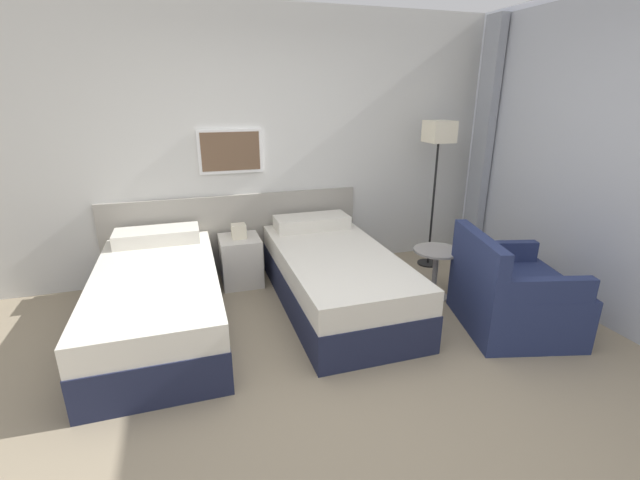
{
  "coord_description": "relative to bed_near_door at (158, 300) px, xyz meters",
  "views": [
    {
      "loc": [
        -0.9,
        -2.17,
        1.87
      ],
      "look_at": [
        0.15,
        1.16,
        0.67
      ],
      "focal_mm": 24.0,
      "sensor_mm": 36.0,
      "label": 1
    }
  ],
  "objects": [
    {
      "name": "bed_near_window",
      "position": [
        1.54,
        0.0,
        0.0
      ],
      "size": [
        0.96,
        2.0,
        0.65
      ],
      "color": "#1E233D",
      "rests_on": "ground_plane"
    },
    {
      "name": "armchair",
      "position": [
        2.79,
        -0.84,
        0.01
      ],
      "size": [
        1.01,
        1.07,
        0.82
      ],
      "rotation": [
        0.0,
        0.0,
        1.32
      ],
      "color": "navy",
      "rests_on": "ground_plane"
    },
    {
      "name": "side_table",
      "position": [
        2.49,
        -0.16,
        0.07
      ],
      "size": [
        0.43,
        0.43,
        0.49
      ],
      "color": "gray",
      "rests_on": "ground_plane"
    },
    {
      "name": "nightstand",
      "position": [
        0.77,
        0.73,
        -0.01
      ],
      "size": [
        0.4,
        0.44,
        0.63
      ],
      "color": "beige",
      "rests_on": "ground_plane"
    },
    {
      "name": "floor_lamp",
      "position": [
        2.89,
        0.59,
        1.1
      ],
      "size": [
        0.27,
        0.27,
        1.6
      ],
      "color": "black",
      "rests_on": "ground_plane"
    },
    {
      "name": "bed_near_door",
      "position": [
        0.0,
        0.0,
        0.0
      ],
      "size": [
        0.96,
        2.0,
        0.65
      ],
      "color": "#1E233D",
      "rests_on": "ground_plane"
    },
    {
      "name": "wall_headboard",
      "position": [
        1.19,
        1.05,
        1.03
      ],
      "size": [
        10.0,
        0.1,
        2.7
      ],
      "color": "silver",
      "rests_on": "ground_plane"
    },
    {
      "name": "ground_plane",
      "position": [
        1.22,
        -1.24,
        -0.27
      ],
      "size": [
        16.0,
        16.0,
        0.0
      ],
      "primitive_type": "plane",
      "color": "gray"
    }
  ]
}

